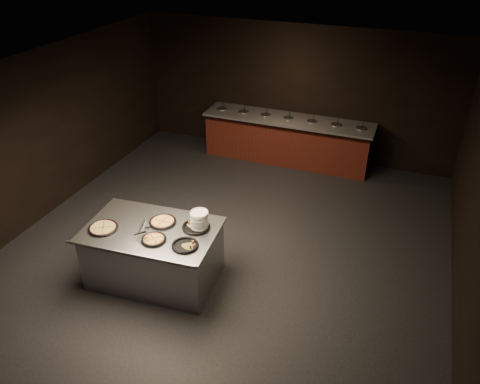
{
  "coord_description": "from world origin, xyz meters",
  "views": [
    {
      "loc": [
        2.46,
        -5.64,
        4.79
      ],
      "look_at": [
        0.15,
        0.3,
        1.0
      ],
      "focal_mm": 35.0,
      "sensor_mm": 36.0,
      "label": 1
    }
  ],
  "objects_px": {
    "serving_counter": "(154,255)",
    "pan_veggie_whole": "(103,228)",
    "plate_stack": "(200,220)",
    "pan_cheese_whole": "(163,222)"
  },
  "relations": [
    {
      "from": "serving_counter",
      "to": "pan_veggie_whole",
      "type": "xyz_separation_m",
      "value": [
        -0.63,
        -0.26,
        0.49
      ]
    },
    {
      "from": "pan_veggie_whole",
      "to": "pan_cheese_whole",
      "type": "bearing_deg",
      "value": 32.0
    },
    {
      "from": "pan_veggie_whole",
      "to": "plate_stack",
      "type": "bearing_deg",
      "value": 23.02
    },
    {
      "from": "serving_counter",
      "to": "pan_cheese_whole",
      "type": "xyz_separation_m",
      "value": [
        0.08,
        0.19,
        0.49
      ]
    },
    {
      "from": "plate_stack",
      "to": "pan_veggie_whole",
      "type": "xyz_separation_m",
      "value": [
        -1.27,
        -0.54,
        -0.11
      ]
    },
    {
      "from": "serving_counter",
      "to": "plate_stack",
      "type": "relative_size",
      "value": 7.62
    },
    {
      "from": "pan_veggie_whole",
      "to": "pan_cheese_whole",
      "type": "xyz_separation_m",
      "value": [
        0.72,
        0.45,
        -0.0
      ]
    },
    {
      "from": "pan_cheese_whole",
      "to": "plate_stack",
      "type": "bearing_deg",
      "value": 9.5
    },
    {
      "from": "plate_stack",
      "to": "pan_cheese_whole",
      "type": "relative_size",
      "value": 0.65
    },
    {
      "from": "plate_stack",
      "to": "pan_veggie_whole",
      "type": "bearing_deg",
      "value": -156.98
    }
  ]
}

